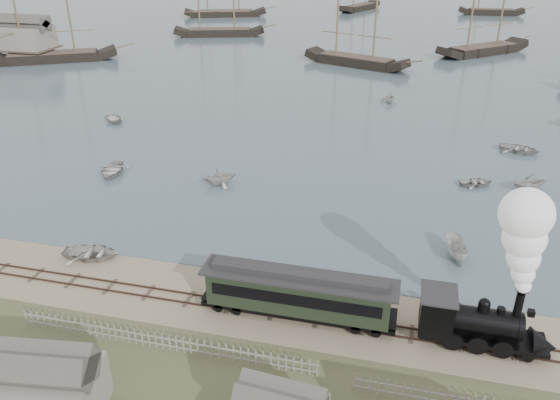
# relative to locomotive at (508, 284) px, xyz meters

# --- Properties ---
(ground) EXTENTS (600.00, 600.00, 0.00)m
(ground) POSITION_rel_locomotive_xyz_m (-12.91, 2.00, -4.65)
(ground) COLOR tan
(ground) RESTS_ON ground
(harbor_water) EXTENTS (600.00, 336.00, 0.06)m
(harbor_water) POSITION_rel_locomotive_xyz_m (-12.91, 172.00, -4.62)
(harbor_water) COLOR #4B5F6C
(harbor_water) RESTS_ON ground
(rail_track) EXTENTS (120.00, 1.80, 0.16)m
(rail_track) POSITION_rel_locomotive_xyz_m (-12.91, 0.00, -4.61)
(rail_track) COLOR #3D2B21
(rail_track) RESTS_ON ground
(picket_fence_west) EXTENTS (19.00, 0.10, 1.20)m
(picket_fence_west) POSITION_rel_locomotive_xyz_m (-19.41, -5.00, -4.65)
(picket_fence_west) COLOR gray
(picket_fence_west) RESTS_ON ground
(locomotive) EXTENTS (8.11, 3.03, 10.10)m
(locomotive) POSITION_rel_locomotive_xyz_m (0.00, 0.00, 0.00)
(locomotive) COLOR black
(locomotive) RESTS_ON ground
(passenger_coach) EXTENTS (12.63, 2.44, 3.07)m
(passenger_coach) POSITION_rel_locomotive_xyz_m (-12.22, 0.00, -2.70)
(passenger_coach) COLOR black
(passenger_coach) RESTS_ON ground
(beached_dinghy) EXTENTS (3.67, 4.72, 0.90)m
(beached_dinghy) POSITION_rel_locomotive_xyz_m (-29.20, 3.15, -4.20)
(beached_dinghy) COLOR #BAB8B1
(beached_dinghy) RESTS_ON ground
(rowboat_0) EXTENTS (4.94, 4.02, 0.90)m
(rowboat_0) POSITION_rel_locomotive_xyz_m (-35.81, 17.95, -4.14)
(rowboat_0) COLOR #BAB8B1
(rowboat_0) RESTS_ON harbor_water
(rowboat_1) EXTENTS (4.24, 4.36, 1.75)m
(rowboat_1) POSITION_rel_locomotive_xyz_m (-24.13, 18.20, -3.72)
(rowboat_1) COLOR #BAB8B1
(rowboat_1) RESTS_ON harbor_water
(rowboat_2) EXTENTS (3.72, 1.99, 1.36)m
(rowboat_2) POSITION_rel_locomotive_xyz_m (-1.97, 9.98, -3.91)
(rowboat_2) COLOR #BAB8B1
(rowboat_2) RESTS_ON harbor_water
(rowboat_3) EXTENTS (4.25, 5.09, 0.91)m
(rowboat_3) POSITION_rel_locomotive_xyz_m (5.90, 34.60, -4.14)
(rowboat_3) COLOR #BAB8B1
(rowboat_3) RESTS_ON harbor_water
(rowboat_4) EXTENTS (4.27, 4.48, 1.84)m
(rowboat_4) POSITION_rel_locomotive_xyz_m (5.36, 24.11, -3.67)
(rowboat_4) COLOR #BAB8B1
(rowboat_4) RESTS_ON harbor_water
(rowboat_6) EXTENTS (4.71, 4.79, 0.81)m
(rowboat_6) POSITION_rel_locomotive_xyz_m (-44.53, 33.70, -4.18)
(rowboat_6) COLOR #BAB8B1
(rowboat_6) RESTS_ON harbor_water
(rowboat_7) EXTENTS (3.21, 2.87, 1.52)m
(rowboat_7) POSITION_rel_locomotive_xyz_m (-9.72, 51.10, -3.83)
(rowboat_7) COLOR #BAB8B1
(rowboat_7) RESTS_ON harbor_water
(rowboat_8) EXTENTS (3.35, 3.94, 0.69)m
(rowboat_8) POSITION_rel_locomotive_xyz_m (0.57, 24.12, -4.24)
(rowboat_8) COLOR #BAB8B1
(rowboat_8) RESTS_ON harbor_water
(schooner_0) EXTENTS (22.89, 16.46, 20.00)m
(schooner_0) POSITION_rel_locomotive_xyz_m (-73.85, 63.50, 5.41)
(schooner_0) COLOR black
(schooner_0) RESTS_ON harbor_water
(schooner_2) EXTENTS (20.38, 11.77, 20.00)m
(schooner_2) POSITION_rel_locomotive_xyz_m (-17.44, 73.94, 5.41)
(schooner_2) COLOR black
(schooner_2) RESTS_ON harbor_water
(schooner_3) EXTENTS (19.45, 18.81, 20.00)m
(schooner_3) POSITION_rel_locomotive_xyz_m (6.27, 90.55, 5.41)
(schooner_3) COLOR black
(schooner_3) RESTS_ON harbor_water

